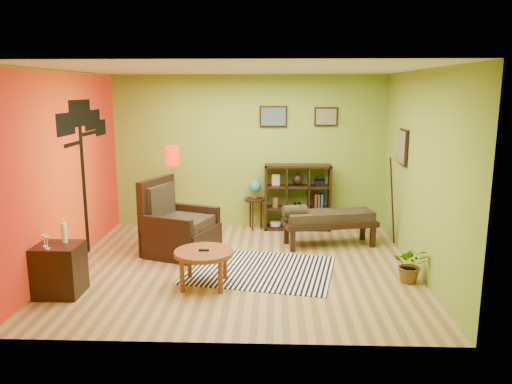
{
  "coord_description": "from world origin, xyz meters",
  "views": [
    {
      "loc": [
        0.47,
        -6.89,
        2.53
      ],
      "look_at": [
        0.21,
        0.28,
        1.05
      ],
      "focal_mm": 35.0,
      "sensor_mm": 36.0,
      "label": 1
    }
  ],
  "objects_px": {
    "armchair": "(177,231)",
    "cube_shelf": "(298,197)",
    "globe_table": "(255,192)",
    "floor_lamp": "(172,164)",
    "potted_plant": "(411,268)",
    "coffee_table": "(204,256)",
    "bench": "(327,219)",
    "side_cabinet": "(59,269)"
  },
  "relations": [
    {
      "from": "coffee_table",
      "to": "bench",
      "type": "xyz_separation_m",
      "value": [
        1.78,
        1.79,
        0.04
      ]
    },
    {
      "from": "bench",
      "to": "side_cabinet",
      "type": "bearing_deg",
      "value": -148.82
    },
    {
      "from": "armchair",
      "to": "globe_table",
      "type": "relative_size",
      "value": 1.33
    },
    {
      "from": "bench",
      "to": "floor_lamp",
      "type": "bearing_deg",
      "value": 172.24
    },
    {
      "from": "armchair",
      "to": "side_cabinet",
      "type": "relative_size",
      "value": 1.28
    },
    {
      "from": "coffee_table",
      "to": "globe_table",
      "type": "distance_m",
      "value": 2.82
    },
    {
      "from": "armchair",
      "to": "side_cabinet",
      "type": "distance_m",
      "value": 2.05
    },
    {
      "from": "globe_table",
      "to": "cube_shelf",
      "type": "relative_size",
      "value": 0.77
    },
    {
      "from": "globe_table",
      "to": "potted_plant",
      "type": "height_order",
      "value": "globe_table"
    },
    {
      "from": "coffee_table",
      "to": "side_cabinet",
      "type": "distance_m",
      "value": 1.8
    },
    {
      "from": "bench",
      "to": "potted_plant",
      "type": "height_order",
      "value": "bench"
    },
    {
      "from": "coffee_table",
      "to": "bench",
      "type": "distance_m",
      "value": 2.52
    },
    {
      "from": "coffee_table",
      "to": "side_cabinet",
      "type": "height_order",
      "value": "side_cabinet"
    },
    {
      "from": "floor_lamp",
      "to": "armchair",
      "type": "bearing_deg",
      "value": -75.36
    },
    {
      "from": "coffee_table",
      "to": "bench",
      "type": "bearing_deg",
      "value": 45.25
    },
    {
      "from": "armchair",
      "to": "side_cabinet",
      "type": "xyz_separation_m",
      "value": [
        -1.16,
        -1.69,
        -0.03
      ]
    },
    {
      "from": "armchair",
      "to": "cube_shelf",
      "type": "bearing_deg",
      "value": 36.27
    },
    {
      "from": "bench",
      "to": "potted_plant",
      "type": "bearing_deg",
      "value": -58.59
    },
    {
      "from": "globe_table",
      "to": "potted_plant",
      "type": "bearing_deg",
      "value": -49.2
    },
    {
      "from": "side_cabinet",
      "to": "bench",
      "type": "xyz_separation_m",
      "value": [
        3.54,
        2.14,
        0.12
      ]
    },
    {
      "from": "floor_lamp",
      "to": "cube_shelf",
      "type": "xyz_separation_m",
      "value": [
        2.17,
        0.62,
        -0.69
      ]
    },
    {
      "from": "globe_table",
      "to": "cube_shelf",
      "type": "bearing_deg",
      "value": 1.31
    },
    {
      "from": "cube_shelf",
      "to": "bench",
      "type": "bearing_deg",
      "value": -66.36
    },
    {
      "from": "side_cabinet",
      "to": "floor_lamp",
      "type": "relative_size",
      "value": 0.6
    },
    {
      "from": "coffee_table",
      "to": "globe_table",
      "type": "xyz_separation_m",
      "value": [
        0.55,
        2.75,
        0.29
      ]
    },
    {
      "from": "armchair",
      "to": "bench",
      "type": "relative_size",
      "value": 0.77
    },
    {
      "from": "coffee_table",
      "to": "armchair",
      "type": "distance_m",
      "value": 1.47
    },
    {
      "from": "coffee_table",
      "to": "cube_shelf",
      "type": "bearing_deg",
      "value": 64.04
    },
    {
      "from": "floor_lamp",
      "to": "bench",
      "type": "xyz_separation_m",
      "value": [
        2.59,
        -0.35,
        -0.84
      ]
    },
    {
      "from": "bench",
      "to": "cube_shelf",
      "type": "bearing_deg",
      "value": 113.64
    },
    {
      "from": "globe_table",
      "to": "floor_lamp",
      "type": "bearing_deg",
      "value": -156.15
    },
    {
      "from": "floor_lamp",
      "to": "bench",
      "type": "height_order",
      "value": "floor_lamp"
    },
    {
      "from": "armchair",
      "to": "potted_plant",
      "type": "bearing_deg",
      "value": -18.42
    },
    {
      "from": "globe_table",
      "to": "armchair",
      "type": "bearing_deg",
      "value": -129.29
    },
    {
      "from": "globe_table",
      "to": "bench",
      "type": "xyz_separation_m",
      "value": [
        1.22,
        -0.96,
        -0.25
      ]
    },
    {
      "from": "side_cabinet",
      "to": "globe_table",
      "type": "xyz_separation_m",
      "value": [
        2.32,
        3.1,
        0.37
      ]
    },
    {
      "from": "coffee_table",
      "to": "potted_plant",
      "type": "height_order",
      "value": "coffee_table"
    },
    {
      "from": "potted_plant",
      "to": "coffee_table",
      "type": "bearing_deg",
      "value": -175.37
    },
    {
      "from": "coffee_table",
      "to": "bench",
      "type": "relative_size",
      "value": 0.48
    },
    {
      "from": "side_cabinet",
      "to": "potted_plant",
      "type": "bearing_deg",
      "value": 7.27
    },
    {
      "from": "globe_table",
      "to": "coffee_table",
      "type": "bearing_deg",
      "value": -101.35
    },
    {
      "from": "armchair",
      "to": "floor_lamp",
      "type": "distance_m",
      "value": 1.26
    }
  ]
}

